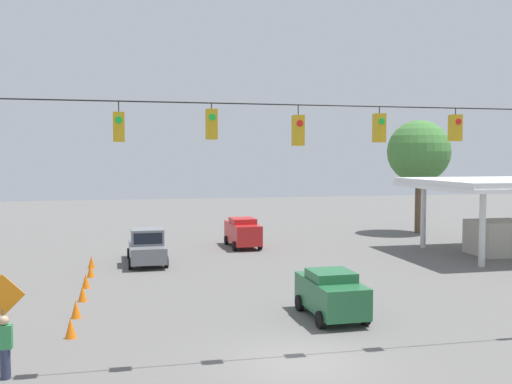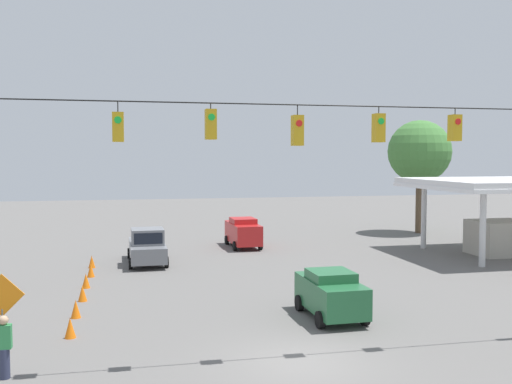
{
  "view_description": "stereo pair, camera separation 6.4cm",
  "coord_description": "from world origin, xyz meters",
  "px_view_note": "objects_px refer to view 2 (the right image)",
  "views": [
    {
      "loc": [
        5.03,
        16.33,
        6.24
      ],
      "look_at": [
        -0.81,
        -10.12,
        4.6
      ],
      "focal_mm": 40.0,
      "sensor_mm": 36.0,
      "label": 1
    },
    {
      "loc": [
        4.97,
        16.35,
        6.24
      ],
      "look_at": [
        -0.81,
        -10.12,
        4.6
      ],
      "focal_mm": 40.0,
      "sensor_mm": 36.0,
      "label": 2
    }
  ],
  "objects_px": {
    "gas_station": "(502,200)",
    "pedestrian": "(4,347)",
    "tree_horizon_left": "(419,152)",
    "traffic_cone_third": "(83,293)",
    "work_zone_sign": "(2,303)",
    "overhead_signal_span": "(297,180)",
    "traffic_cone_nearest": "(70,328)",
    "traffic_cone_fifth": "(91,270)",
    "traffic_cone_farthest": "(92,262)",
    "traffic_cone_fourth": "(86,281)",
    "pickup_truck_grey_withflow_far": "(147,247)",
    "sedan_green_crossing_near": "(331,293)",
    "traffic_cone_second": "(76,309)",
    "sedan_red_oncoming_deep": "(243,232)"
  },
  "relations": [
    {
      "from": "traffic_cone_fourth",
      "to": "pickup_truck_grey_withflow_far",
      "type": "bearing_deg",
      "value": -117.27
    },
    {
      "from": "tree_horizon_left",
      "to": "traffic_cone_fifth",
      "type": "bearing_deg",
      "value": 26.08
    },
    {
      "from": "work_zone_sign",
      "to": "pedestrian",
      "type": "distance_m",
      "value": 1.34
    },
    {
      "from": "gas_station",
      "to": "traffic_cone_nearest",
      "type": "bearing_deg",
      "value": 25.09
    },
    {
      "from": "pedestrian",
      "to": "tree_horizon_left",
      "type": "distance_m",
      "value": 37.78
    },
    {
      "from": "traffic_cone_third",
      "to": "work_zone_sign",
      "type": "relative_size",
      "value": 0.25
    },
    {
      "from": "traffic_cone_third",
      "to": "traffic_cone_farthest",
      "type": "distance_m",
      "value": 7.69
    },
    {
      "from": "overhead_signal_span",
      "to": "traffic_cone_fifth",
      "type": "xyz_separation_m",
      "value": [
        7.13,
        -13.77,
        -5.18
      ]
    },
    {
      "from": "overhead_signal_span",
      "to": "sedan_red_oncoming_deep",
      "type": "xyz_separation_m",
      "value": [
        -2.55,
        -21.87,
        -4.48
      ]
    },
    {
      "from": "pickup_truck_grey_withflow_far",
      "to": "gas_station",
      "type": "relative_size",
      "value": 0.53
    },
    {
      "from": "traffic_cone_farthest",
      "to": "traffic_cone_fifth",
      "type": "bearing_deg",
      "value": 92.68
    },
    {
      "from": "pedestrian",
      "to": "tree_horizon_left",
      "type": "relative_size",
      "value": 0.19
    },
    {
      "from": "sedan_red_oncoming_deep",
      "to": "traffic_cone_third",
      "type": "xyz_separation_m",
      "value": [
        9.68,
        13.24,
        -0.7
      ]
    },
    {
      "from": "pickup_truck_grey_withflow_far",
      "to": "traffic_cone_farthest",
      "type": "distance_m",
      "value": 3.26
    },
    {
      "from": "pedestrian",
      "to": "pickup_truck_grey_withflow_far",
      "type": "bearing_deg",
      "value": -104.51
    },
    {
      "from": "overhead_signal_span",
      "to": "traffic_cone_nearest",
      "type": "distance_m",
      "value": 9.47
    },
    {
      "from": "gas_station",
      "to": "traffic_cone_second",
      "type": "bearing_deg",
      "value": 20.19
    },
    {
      "from": "traffic_cone_second",
      "to": "traffic_cone_third",
      "type": "bearing_deg",
      "value": -90.86
    },
    {
      "from": "pedestrian",
      "to": "sedan_red_oncoming_deep",
      "type": "bearing_deg",
      "value": -116.98
    },
    {
      "from": "overhead_signal_span",
      "to": "gas_station",
      "type": "xyz_separation_m",
      "value": [
        -18.12,
        -15.3,
        -1.99
      ]
    },
    {
      "from": "sedan_green_crossing_near",
      "to": "traffic_cone_fifth",
      "type": "distance_m",
      "value": 13.8
    },
    {
      "from": "traffic_cone_third",
      "to": "pickup_truck_grey_withflow_far",
      "type": "bearing_deg",
      "value": -109.45
    },
    {
      "from": "sedan_red_oncoming_deep",
      "to": "traffic_cone_fourth",
      "type": "relative_size",
      "value": 6.24
    },
    {
      "from": "traffic_cone_fourth",
      "to": "pedestrian",
      "type": "bearing_deg",
      "value": 83.0
    },
    {
      "from": "sedan_red_oncoming_deep",
      "to": "traffic_cone_fifth",
      "type": "relative_size",
      "value": 6.24
    },
    {
      "from": "gas_station",
      "to": "traffic_cone_third",
      "type": "bearing_deg",
      "value": 14.79
    },
    {
      "from": "traffic_cone_fourth",
      "to": "sedan_red_oncoming_deep",
      "type": "bearing_deg",
      "value": -132.36
    },
    {
      "from": "gas_station",
      "to": "sedan_red_oncoming_deep",
      "type": "bearing_deg",
      "value": -22.89
    },
    {
      "from": "overhead_signal_span",
      "to": "pickup_truck_grey_withflow_far",
      "type": "relative_size",
      "value": 3.85
    },
    {
      "from": "pickup_truck_grey_withflow_far",
      "to": "traffic_cone_second",
      "type": "height_order",
      "value": "pickup_truck_grey_withflow_far"
    },
    {
      "from": "traffic_cone_nearest",
      "to": "gas_station",
      "type": "bearing_deg",
      "value": -154.91
    },
    {
      "from": "traffic_cone_second",
      "to": "traffic_cone_farthest",
      "type": "xyz_separation_m",
      "value": [
        0.08,
        -10.33,
        0.0
      ]
    },
    {
      "from": "traffic_cone_third",
      "to": "gas_station",
      "type": "distance_m",
      "value": 26.31
    },
    {
      "from": "sedan_red_oncoming_deep",
      "to": "traffic_cone_third",
      "type": "distance_m",
      "value": 16.42
    },
    {
      "from": "sedan_green_crossing_near",
      "to": "traffic_cone_fourth",
      "type": "height_order",
      "value": "sedan_green_crossing_near"
    },
    {
      "from": "work_zone_sign",
      "to": "pedestrian",
      "type": "xyz_separation_m",
      "value": [
        -0.19,
        0.79,
        -1.07
      ]
    },
    {
      "from": "gas_station",
      "to": "tree_horizon_left",
      "type": "bearing_deg",
      "value": -90.25
    },
    {
      "from": "traffic_cone_nearest",
      "to": "work_zone_sign",
      "type": "bearing_deg",
      "value": 58.26
    },
    {
      "from": "traffic_cone_nearest",
      "to": "traffic_cone_fifth",
      "type": "xyz_separation_m",
      "value": [
        0.0,
        -10.29,
        0.0
      ]
    },
    {
      "from": "sedan_red_oncoming_deep",
      "to": "traffic_cone_second",
      "type": "bearing_deg",
      "value": 58.52
    },
    {
      "from": "sedan_green_crossing_near",
      "to": "tree_horizon_left",
      "type": "distance_m",
      "value": 27.77
    },
    {
      "from": "traffic_cone_fourth",
      "to": "traffic_cone_fifth",
      "type": "height_order",
      "value": "same"
    },
    {
      "from": "traffic_cone_fourth",
      "to": "tree_horizon_left",
      "type": "relative_size",
      "value": 0.08
    },
    {
      "from": "traffic_cone_third",
      "to": "traffic_cone_fifth",
      "type": "bearing_deg",
      "value": -90.03
    },
    {
      "from": "traffic_cone_third",
      "to": "tree_horizon_left",
      "type": "xyz_separation_m",
      "value": [
        -25.3,
        -17.52,
        6.33
      ]
    },
    {
      "from": "traffic_cone_farthest",
      "to": "tree_horizon_left",
      "type": "distance_m",
      "value": 27.98
    },
    {
      "from": "sedan_green_crossing_near",
      "to": "traffic_cone_third",
      "type": "relative_size",
      "value": 5.42
    },
    {
      "from": "tree_horizon_left",
      "to": "sedan_green_crossing_near",
      "type": "bearing_deg",
      "value": 54.87
    },
    {
      "from": "traffic_cone_third",
      "to": "gas_station",
      "type": "bearing_deg",
      "value": -165.21
    },
    {
      "from": "gas_station",
      "to": "pedestrian",
      "type": "xyz_separation_m",
      "value": [
        26.67,
        15.22,
        -2.63
      ]
    }
  ]
}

